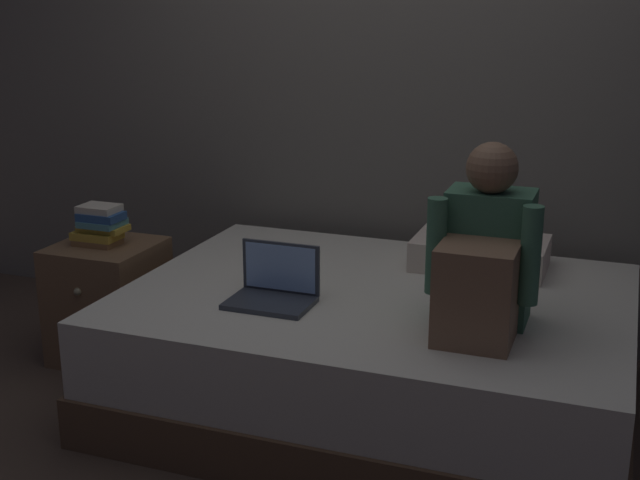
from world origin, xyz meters
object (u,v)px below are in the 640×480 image
bed (376,350)px  laptop (274,288)px  person_sitting (484,260)px  nightstand (109,301)px  pillow (480,253)px  book_stack (100,226)px

bed → laptop: (-0.33, -0.26, 0.31)m
bed → person_sitting: (0.46, -0.24, 0.50)m
laptop → person_sitting: bearing=1.2°
nightstand → bed: bearing=-1.7°
nightstand → person_sitting: person_sitting is taller
bed → pillow: (0.33, 0.45, 0.32)m
person_sitting → pillow: 0.72m
pillow → book_stack: size_ratio=2.42×
person_sitting → bed: bearing=152.3°
bed → book_stack: bearing=178.6°
nightstand → laptop: laptop is taller
person_sitting → book_stack: bearing=171.3°
laptop → pillow: 0.97m
person_sitting → pillow: (-0.13, 0.69, -0.19)m
bed → laptop: laptop is taller
bed → nightstand: 1.30m
laptop → book_stack: bearing=163.7°
person_sitting → pillow: person_sitting is taller
bed → nightstand: size_ratio=3.63×
nightstand → pillow: size_ratio=0.98×
bed → pillow: pillow is taller
pillow → book_stack: bearing=-165.7°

